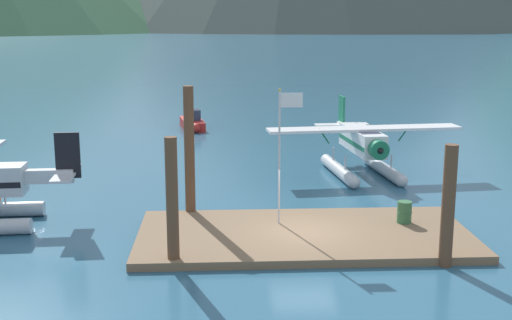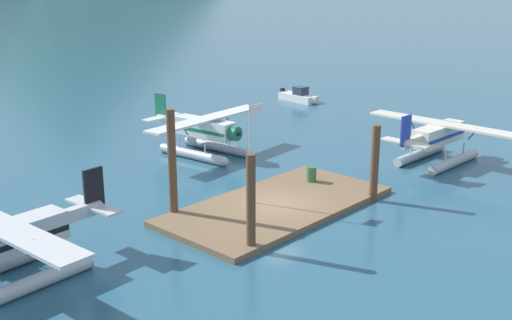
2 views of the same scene
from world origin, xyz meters
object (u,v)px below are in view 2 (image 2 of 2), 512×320
object	(u,v)px
fuel_drum	(311,174)
boat_white_open_east	(299,97)
seaplane_silver_port_fwd	(9,247)
seaplane_white_bow_right	(204,133)
seaplane_cream_stbd_aft	(438,139)
flagpole	(251,140)

from	to	relation	value
fuel_drum	boat_white_open_east	world-z (taller)	boat_white_open_east
seaplane_silver_port_fwd	boat_white_open_east	xyz separation A→B (m)	(37.50, 15.44, -1.09)
seaplane_silver_port_fwd	fuel_drum	bearing A→B (deg)	-4.51
seaplane_white_bow_right	seaplane_silver_port_fwd	xyz separation A→B (m)	(-18.05, -8.11, 0.00)
boat_white_open_east	seaplane_cream_stbd_aft	bearing A→B (deg)	-117.07
fuel_drum	seaplane_white_bow_right	bearing A→B (deg)	88.38
boat_white_open_east	fuel_drum	bearing A→B (deg)	-139.51
flagpole	seaplane_cream_stbd_aft	world-z (taller)	flagpole
seaplane_cream_stbd_aft	boat_white_open_east	bearing A→B (deg)	62.93
fuel_drum	seaplane_cream_stbd_aft	distance (m)	10.06
seaplane_cream_stbd_aft	flagpole	bearing A→B (deg)	166.94
seaplane_white_bow_right	flagpole	bearing A→B (deg)	-119.14
seaplane_white_bow_right	seaplane_silver_port_fwd	bearing A→B (deg)	-155.80
seaplane_cream_stbd_aft	fuel_drum	bearing A→B (deg)	161.79
flagpole	seaplane_white_bow_right	bearing A→B (deg)	60.86
boat_white_open_east	seaplane_white_bow_right	bearing A→B (deg)	-159.36
flagpole	seaplane_silver_port_fwd	size ratio (longest dim) A/B	0.52
seaplane_cream_stbd_aft	boat_white_open_east	world-z (taller)	seaplane_cream_stbd_aft
seaplane_white_bow_right	fuel_drum	bearing A→B (deg)	-91.62
fuel_drum	seaplane_silver_port_fwd	distance (m)	17.85
seaplane_cream_stbd_aft	seaplane_white_bow_right	bearing A→B (deg)	126.19
flagpole	seaplane_white_bow_right	xyz separation A→B (m)	(5.18, 9.30, -2.13)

